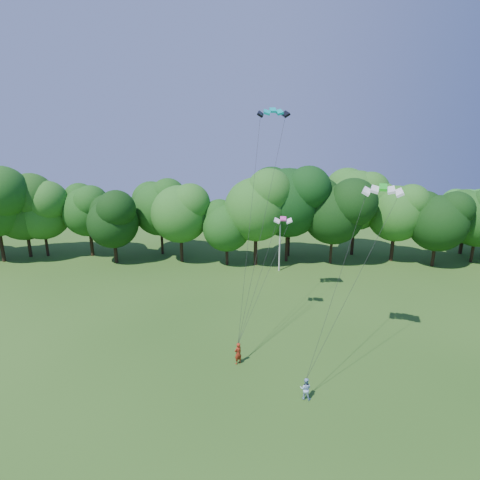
{
  "coord_description": "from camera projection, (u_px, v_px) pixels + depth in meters",
  "views": [
    {
      "loc": [
        -0.09,
        -14.04,
        16.5
      ],
      "look_at": [
        0.09,
        13.0,
        9.15
      ],
      "focal_mm": 28.0,
      "sensor_mm": 36.0,
      "label": 1
    }
  ],
  "objects": [
    {
      "name": "kite_pink",
      "position": [
        283.0,
        219.0,
        32.56
      ],
      "size": [
        1.66,
        0.94,
        0.28
      ],
      "rotation": [
        0.0,
        0.0,
        -0.11
      ],
      "color": "#F544AE",
      "rests_on": "ground"
    },
    {
      "name": "kite_green",
      "position": [
        383.0,
        187.0,
        26.11
      ],
      "size": [
        2.93,
        2.04,
        0.43
      ],
      "rotation": [
        0.0,
        0.0,
        -0.34
      ],
      "color": "#1DC61E",
      "rests_on": "ground"
    },
    {
      "name": "utility_pole",
      "position": [
        280.0,
        241.0,
        47.27
      ],
      "size": [
        1.53,
        0.46,
        7.78
      ],
      "rotation": [
        0.0,
        0.0,
        -0.25
      ],
      "color": "beige",
      "rests_on": "ground"
    },
    {
      "name": "kite_flyer_right",
      "position": [
        305.0,
        389.0,
        24.35
      ],
      "size": [
        0.87,
        0.75,
        1.52
      ],
      "primitive_type": "imported",
      "rotation": [
        0.0,
        0.0,
        2.87
      ],
      "color": "#A6C8E7",
      "rests_on": "ground"
    },
    {
      "name": "kite_flyer_left",
      "position": [
        238.0,
        353.0,
        28.16
      ],
      "size": [
        0.75,
        0.72,
        1.73
      ],
      "primitive_type": "imported",
      "rotation": [
        0.0,
        0.0,
        3.8
      ],
      "color": "#9D2914",
      "rests_on": "ground"
    },
    {
      "name": "tree_back_east",
      "position": [
        467.0,
        209.0,
        53.74
      ],
      "size": [
        7.38,
        7.38,
        10.74
      ],
      "color": "black",
      "rests_on": "ground"
    },
    {
      "name": "tree_back_center",
      "position": [
        288.0,
        195.0,
        49.71
      ],
      "size": [
        10.16,
        10.16,
        14.78
      ],
      "color": "black",
      "rests_on": "ground"
    },
    {
      "name": "tree_back_west",
      "position": [
        23.0,
        202.0,
        51.95
      ],
      "size": [
        8.85,
        8.85,
        12.87
      ],
      "color": "#382716",
      "rests_on": "ground"
    },
    {
      "name": "kite_teal",
      "position": [
        273.0,
        110.0,
        31.33
      ],
      "size": [
        2.68,
        1.26,
        0.51
      ],
      "rotation": [
        0.0,
        0.0,
        0.03
      ],
      "color": "#05ACAD",
      "rests_on": "ground"
    }
  ]
}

